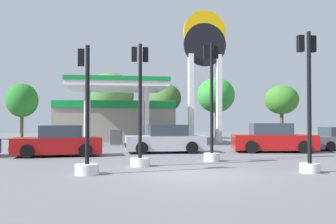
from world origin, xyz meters
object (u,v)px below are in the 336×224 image
(tree_3, at_px, (166,98))
(tree_4, at_px, (216,95))
(traffic_signal_2, at_px, (140,124))
(tree_2, at_px, (110,95))
(car_4, at_px, (58,142))
(traffic_signal_1, at_px, (309,119))
(station_pole_sign, at_px, (205,60))
(traffic_signal_0, at_px, (87,142))
(car_2, at_px, (165,140))
(traffic_signal_3, at_px, (212,120))
(tree_5, at_px, (282,100))
(car_3, at_px, (273,139))
(tree_1, at_px, (22,100))

(tree_3, relative_size, tree_4, 0.85)
(traffic_signal_2, bearing_deg, tree_2, 92.09)
(car_4, relative_size, traffic_signal_1, 0.92)
(station_pole_sign, height_order, traffic_signal_0, station_pole_sign)
(car_2, height_order, traffic_signal_3, traffic_signal_3)
(traffic_signal_2, bearing_deg, traffic_signal_3, 23.40)
(tree_3, relative_size, tree_5, 0.96)
(car_3, relative_size, traffic_signal_1, 1.00)
(traffic_signal_2, xyz_separation_m, tree_1, (-8.91, 22.58, 2.00))
(traffic_signal_3, height_order, tree_1, tree_1)
(traffic_signal_0, xyz_separation_m, tree_2, (1.11, 25.16, 3.23))
(traffic_signal_0, relative_size, tree_2, 0.66)
(tree_1, height_order, tree_4, tree_4)
(tree_5, bearing_deg, station_pole_sign, -143.12)
(traffic_signal_3, height_order, tree_3, tree_3)
(car_4, xyz_separation_m, tree_3, (8.17, 17.05, 3.24))
(car_3, bearing_deg, tree_3, 102.14)
(tree_2, bearing_deg, tree_5, 1.82)
(traffic_signal_0, relative_size, tree_5, 0.77)
(car_4, distance_m, tree_1, 18.64)
(traffic_signal_2, distance_m, tree_4, 26.45)
(station_pole_sign, relative_size, car_2, 2.49)
(tree_1, distance_m, tree_3, 13.44)
(station_pole_sign, distance_m, car_3, 12.00)
(traffic_signal_0, distance_m, tree_1, 25.67)
(tree_2, bearing_deg, station_pole_sign, -43.68)
(station_pole_sign, relative_size, traffic_signal_3, 2.09)
(tree_1, bearing_deg, tree_4, 5.01)
(traffic_signal_1, distance_m, tree_2, 26.82)
(station_pole_sign, bearing_deg, tree_2, 136.32)
(traffic_signal_3, height_order, tree_5, tree_5)
(car_4, distance_m, traffic_signal_3, 7.86)
(traffic_signal_3, bearing_deg, car_4, 153.06)
(car_4, height_order, tree_5, tree_5)
(traffic_signal_1, relative_size, tree_2, 0.75)
(car_3, height_order, tree_5, tree_5)
(station_pole_sign, height_order, tree_4, station_pole_sign)
(tree_4, bearing_deg, station_pole_sign, -112.09)
(car_4, height_order, traffic_signal_3, traffic_signal_3)
(car_2, bearing_deg, traffic_signal_3, -74.29)
(traffic_signal_0, bearing_deg, tree_3, 74.90)
(tree_4, relative_size, tree_5, 1.13)
(car_2, relative_size, car_3, 0.90)
(tree_1, bearing_deg, tree_3, -2.52)
(traffic_signal_0, xyz_separation_m, traffic_signal_2, (1.95, 1.99, 0.57))
(car_2, relative_size, car_4, 0.98)
(traffic_signal_3, relative_size, tree_2, 0.81)
(traffic_signal_0, bearing_deg, traffic_signal_2, 45.54)
(station_pole_sign, xyz_separation_m, tree_3, (-2.26, 6.10, -2.84))
(car_2, xyz_separation_m, traffic_signal_1, (3.59, -8.89, 1.13))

